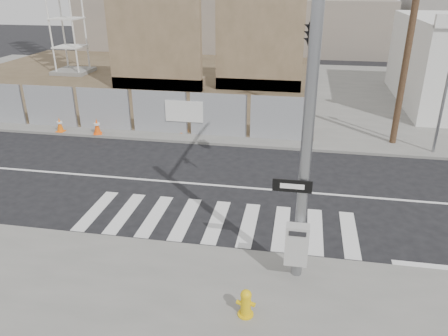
% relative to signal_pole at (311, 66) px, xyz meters
% --- Properties ---
extents(ground, '(100.00, 100.00, 0.00)m').
position_rel_signal_pole_xyz_m(ground, '(-2.49, 2.05, -4.78)').
color(ground, black).
rests_on(ground, ground).
extents(sidewalk_far, '(50.00, 20.00, 0.12)m').
position_rel_signal_pole_xyz_m(sidewalk_far, '(-2.49, 16.05, -4.72)').
color(sidewalk_far, slate).
rests_on(sidewalk_far, ground).
extents(signal_pole, '(0.96, 5.87, 7.00)m').
position_rel_signal_pole_xyz_m(signal_pole, '(0.00, 0.00, 0.00)').
color(signal_pole, gray).
rests_on(signal_pole, sidewalk_near).
extents(chain_link_fence, '(24.60, 0.04, 2.00)m').
position_rel_signal_pole_xyz_m(chain_link_fence, '(-12.49, 7.05, -3.66)').
color(chain_link_fence, gray).
rests_on(chain_link_fence, sidewalk_far).
extents(concrete_wall_left, '(6.00, 1.30, 8.00)m').
position_rel_signal_pole_xyz_m(concrete_wall_left, '(-9.49, 15.13, -1.40)').
color(concrete_wall_left, brown).
rests_on(concrete_wall_left, sidewalk_far).
extents(concrete_wall_right, '(5.50, 1.30, 8.00)m').
position_rel_signal_pole_xyz_m(concrete_wall_right, '(-2.99, 16.13, -1.40)').
color(concrete_wall_right, brown).
rests_on(concrete_wall_right, sidewalk_far).
extents(utility_pole_right, '(1.60, 0.28, 10.00)m').
position_rel_signal_pole_xyz_m(utility_pole_right, '(4.01, 7.55, 0.42)').
color(utility_pole_right, '#513825').
rests_on(utility_pole_right, sidewalk_far).
extents(fire_hydrant, '(0.46, 0.46, 0.67)m').
position_rel_signal_pole_xyz_m(fire_hydrant, '(-1.06, -4.45, -4.33)').
color(fire_hydrant, '#E2B60C').
rests_on(fire_hydrant, sidewalk_near).
extents(traffic_cone_b, '(0.39, 0.39, 0.70)m').
position_rel_signal_pole_xyz_m(traffic_cone_b, '(-11.46, 6.27, -4.32)').
color(traffic_cone_b, orange).
rests_on(traffic_cone_b, sidewalk_far).
extents(traffic_cone_c, '(0.51, 0.51, 0.75)m').
position_rel_signal_pole_xyz_m(traffic_cone_c, '(-9.56, 6.27, -4.29)').
color(traffic_cone_c, '#FF560D').
rests_on(traffic_cone_c, sidewalk_far).
extents(traffic_cone_d, '(0.44, 0.44, 0.76)m').
position_rel_signal_pole_xyz_m(traffic_cone_d, '(-5.55, 7.23, -4.29)').
color(traffic_cone_d, '#E6590C').
rests_on(traffic_cone_d, sidewalk_far).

